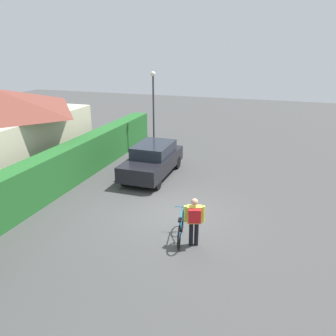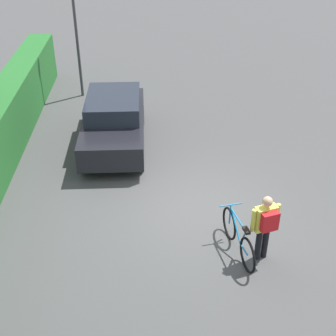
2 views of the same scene
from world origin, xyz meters
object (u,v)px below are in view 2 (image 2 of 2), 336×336
at_px(bicycle, 238,237).
at_px(person_rider, 265,223).
at_px(parked_car_near, 114,121).
at_px(street_lamp, 75,17).

height_order(bicycle, person_rider, person_rider).
xyz_separation_m(parked_car_near, person_rider, (-5.22, -3.36, 0.16)).
bearing_deg(bicycle, street_lamp, 25.75).
relative_size(parked_car_near, bicycle, 2.34).
xyz_separation_m(parked_car_near, street_lamp, (3.91, 1.42, 2.10)).
bearing_deg(parked_car_near, street_lamp, 20.03).
xyz_separation_m(bicycle, street_lamp, (8.92, 4.30, 2.49)).
height_order(person_rider, street_lamp, street_lamp).
bearing_deg(parked_car_near, bicycle, -150.13).
distance_m(bicycle, street_lamp, 10.21).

